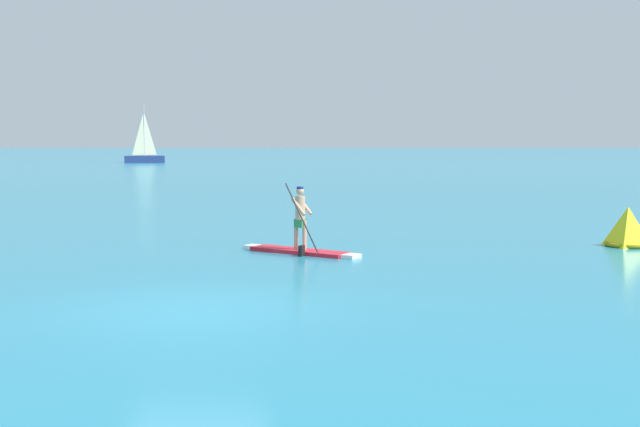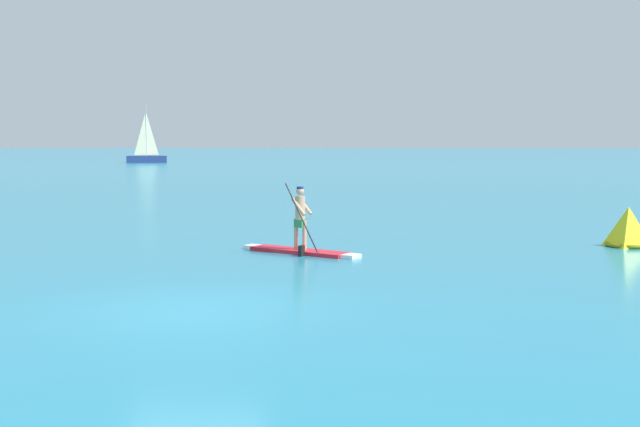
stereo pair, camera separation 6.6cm
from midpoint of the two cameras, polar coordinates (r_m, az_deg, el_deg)
The scene contains 4 objects.
ground at distance 14.69m, azimuth -8.96°, elevation -6.78°, with size 440.00×440.00×0.00m, color teal.
paddleboarder_mid_center at distance 21.60m, azimuth -1.48°, elevation -1.86°, with size 3.23×2.34×1.93m.
race_marker_buoy at distance 24.53m, azimuth 20.66°, elevation -1.02°, with size 1.35×1.35×1.12m.
sailboat_left_horizon at distance 99.88m, azimuth -12.20°, elevation 4.05°, with size 4.85×2.12×6.87m.
Camera 1 is at (2.40, -14.15, 3.07)m, focal length 45.72 mm.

